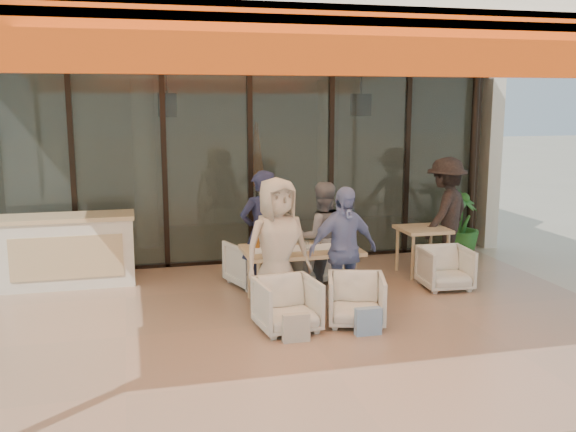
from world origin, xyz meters
name	(u,v)px	position (x,y,z in m)	size (l,w,h in m)	color
ground	(298,324)	(0.00, 0.00, 0.00)	(70.00, 70.00, 0.00)	#C6B293
terrace_floor	(298,324)	(0.00, 0.00, 0.01)	(8.00, 6.00, 0.01)	tan
terrace_structure	(305,42)	(0.00, -0.26, 3.25)	(8.00, 6.00, 3.40)	silver
glass_storefront	(250,166)	(0.00, 3.00, 1.60)	(8.08, 0.10, 3.20)	#9EADA3
interior_block	(228,121)	(0.01, 5.31, 2.23)	(9.05, 3.62, 3.52)	silver
host_counter	(69,251)	(-2.77, 2.30, 0.53)	(1.85, 0.65, 1.04)	silver
dining_table	(300,253)	(0.23, 0.76, 0.69)	(1.50, 0.90, 0.93)	#E5C18B
chair_far_left	(255,261)	(-0.18, 1.70, 0.37)	(0.71, 0.67, 0.73)	white
chair_far_right	(312,259)	(0.66, 1.70, 0.35)	(0.68, 0.63, 0.70)	white
chair_near_left	(287,302)	(-0.18, -0.20, 0.34)	(0.67, 0.63, 0.69)	white
chair_near_right	(356,298)	(0.66, -0.20, 0.34)	(0.66, 0.61, 0.67)	white
diner_navy	(262,234)	(-0.18, 1.20, 0.86)	(0.63, 0.41, 1.73)	#191F39
diner_grey	(322,237)	(0.66, 1.20, 0.77)	(0.75, 0.58, 1.54)	slate
diner_cream	(277,249)	(-0.18, 0.30, 0.87)	(0.85, 0.55, 1.73)	beige
diner_periwinkle	(343,250)	(0.66, 0.30, 0.80)	(0.94, 0.39, 1.60)	#7B8ECD
tote_bag_cream	(296,329)	(-0.18, -0.60, 0.17)	(0.30, 0.10, 0.34)	silver
tote_bag_blue	(368,322)	(0.66, -0.60, 0.17)	(0.30, 0.10, 0.34)	#99BFD8
side_table	(423,235)	(2.38, 1.62, 0.64)	(0.70, 0.70, 0.74)	#E5C18B
side_chair	(445,266)	(2.38, 0.87, 0.34)	(0.65, 0.61, 0.67)	white
standing_woman	(446,213)	(2.92, 1.95, 0.88)	(1.14, 0.66, 1.77)	black
potted_palm	(460,223)	(3.47, 2.49, 0.60)	(0.67, 0.67, 1.20)	#1E5919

